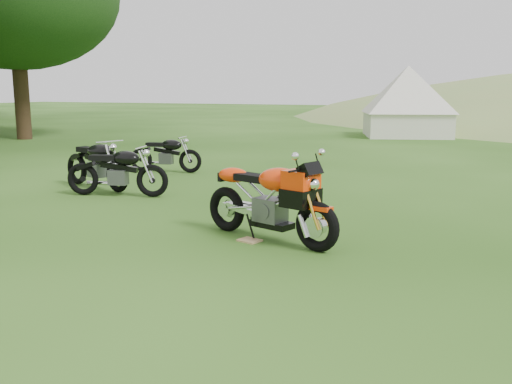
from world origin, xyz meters
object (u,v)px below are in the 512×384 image
at_px(sport_motorcycle, 269,194).
at_px(vintage_moto_b, 96,162).
at_px(plywood_board, 250,240).
at_px(vintage_moto_d, 165,153).
at_px(tent_left, 407,102).
at_px(vintage_moto_c, 117,170).

height_order(sport_motorcycle, vintage_moto_b, sport_motorcycle).
bearing_deg(plywood_board, vintage_moto_d, 131.90).
distance_m(sport_motorcycle, tent_left, 17.34).
distance_m(plywood_board, vintage_moto_b, 5.00).
distance_m(vintage_moto_b, vintage_moto_d, 2.41).
distance_m(vintage_moto_d, tent_left, 13.14).
xyz_separation_m(plywood_board, tent_left, (-0.81, 17.43, 1.37)).
bearing_deg(sport_motorcycle, vintage_moto_b, 171.88).
bearing_deg(vintage_moto_b, tent_left, 94.97).
height_order(sport_motorcycle, vintage_moto_c, sport_motorcycle).
height_order(sport_motorcycle, tent_left, tent_left).
xyz_separation_m(plywood_board, vintage_moto_c, (-3.47, 1.87, 0.48)).
bearing_deg(sport_motorcycle, vintage_moto_c, 172.93).
bearing_deg(vintage_moto_b, vintage_moto_d, 107.06).
relative_size(vintage_moto_b, vintage_moto_c, 1.06).
height_order(sport_motorcycle, vintage_moto_d, sport_motorcycle).
relative_size(vintage_moto_b, vintage_moto_d, 1.15).
xyz_separation_m(plywood_board, vintage_moto_d, (-4.31, 4.80, 0.44)).
bearing_deg(vintage_moto_c, vintage_moto_b, 135.14).
height_order(vintage_moto_b, tent_left, tent_left).
bearing_deg(vintage_moto_d, tent_left, 63.83).
xyz_separation_m(vintage_moto_d, tent_left, (3.50, 12.63, 0.93)).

